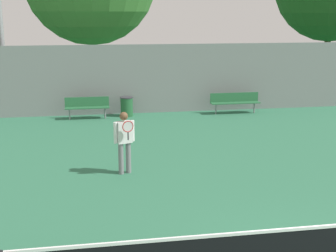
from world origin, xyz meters
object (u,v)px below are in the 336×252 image
tennis_net (326,251)px  tennis_player (124,139)px  bench_courtside_far (235,100)px  trash_bin (127,107)px  bench_courtside_near (87,105)px

tennis_net → tennis_player: size_ratio=5.94×
bench_courtside_far → trash_bin: 4.74m
tennis_net → trash_bin: size_ratio=12.35×
tennis_player → bench_courtside_far: bearing=35.7°
tennis_player → bench_courtside_near: bearing=80.5°
tennis_player → trash_bin: size_ratio=2.08×
bench_courtside_near → trash_bin: bearing=6.7°
bench_courtside_far → trash_bin: (-4.73, 0.19, -0.15)m
tennis_net → bench_courtside_near: 13.53m
tennis_player → bench_courtside_near: tennis_player is taller
bench_courtside_near → trash_bin: 1.68m
tennis_player → bench_courtside_far: size_ratio=0.79×
tennis_player → trash_bin: 7.43m
tennis_net → tennis_player: tennis_player is taller
tennis_net → bench_courtside_far: (2.60, 12.99, 0.08)m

